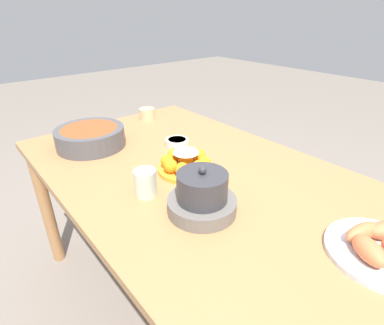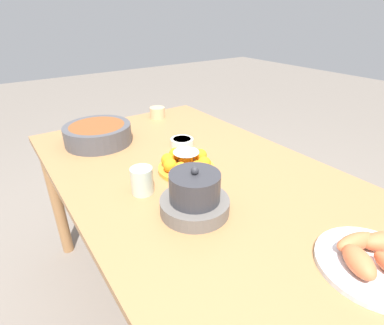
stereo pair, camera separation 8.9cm
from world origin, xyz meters
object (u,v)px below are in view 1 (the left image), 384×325
(dining_table, at_px, (198,191))
(cup_near, at_px, (147,114))
(seafood_platter, at_px, (381,247))
(serving_bowl, at_px, (90,137))
(cake_plate, at_px, (186,163))
(sauce_bowl, at_px, (177,142))
(cup_far, at_px, (146,183))
(warming_pot, at_px, (202,196))

(dining_table, relative_size, cup_near, 18.31)
(dining_table, relative_size, seafood_platter, 5.74)
(seafood_platter, bearing_deg, serving_bowl, 14.27)
(cake_plate, bearing_deg, sauce_bowl, -29.45)
(serving_bowl, height_order, sauce_bowl, serving_bowl)
(dining_table, height_order, sauce_bowl, sauce_bowl)
(cake_plate, distance_m, seafood_platter, 0.67)
(dining_table, xyz_separation_m, seafood_platter, (-0.62, -0.08, 0.11))
(cup_far, bearing_deg, serving_bowl, -2.71)
(sauce_bowl, relative_size, cup_far, 1.13)
(cup_near, bearing_deg, dining_table, 163.76)
(dining_table, bearing_deg, serving_bowl, 22.55)
(cake_plate, height_order, sauce_bowl, cake_plate)
(seafood_platter, height_order, cup_far, cup_far)
(dining_table, distance_m, serving_bowl, 0.56)
(sauce_bowl, bearing_deg, cup_near, -13.51)
(dining_table, distance_m, cake_plate, 0.13)
(cake_plate, height_order, seafood_platter, cake_plate)
(cup_far, bearing_deg, cup_near, -32.58)
(seafood_platter, bearing_deg, dining_table, 7.07)
(dining_table, xyz_separation_m, serving_bowl, (0.50, 0.21, 0.13))
(seafood_platter, distance_m, warming_pot, 0.48)
(seafood_platter, bearing_deg, cup_far, 26.60)
(cup_far, xyz_separation_m, warming_pot, (-0.19, -0.08, 0.01))
(sauce_bowl, relative_size, seafood_platter, 0.39)
(cup_far, bearing_deg, seafood_platter, -153.40)
(cake_plate, distance_m, serving_bowl, 0.49)
(cake_plate, relative_size, serving_bowl, 0.72)
(sauce_bowl, relative_size, cup_near, 1.23)
(serving_bowl, bearing_deg, cup_near, -68.02)
(cup_far, relative_size, warming_pot, 0.43)
(cake_plate, height_order, warming_pot, warming_pot)
(sauce_bowl, bearing_deg, cup_far, 128.23)
(cake_plate, height_order, serving_bowl, same)
(cake_plate, xyz_separation_m, serving_bowl, (0.45, 0.18, 0.01))
(cup_near, relative_size, warming_pot, 0.40)
(cup_near, bearing_deg, cake_plate, 160.67)
(dining_table, height_order, serving_bowl, serving_bowl)
(seafood_platter, xyz_separation_m, cup_far, (0.61, 0.31, 0.02))
(dining_table, bearing_deg, cake_plate, 27.41)
(cup_near, height_order, cup_far, cup_far)
(cake_plate, xyz_separation_m, cup_far, (-0.05, 0.21, 0.01))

